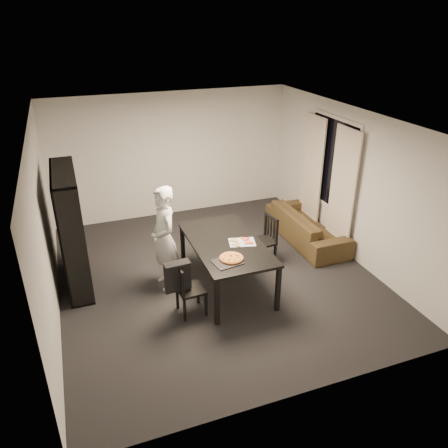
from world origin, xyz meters
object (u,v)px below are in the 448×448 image
object	(u,v)px
dining_table	(226,246)
chair_right	(266,236)
baking_tray	(227,262)
sofa	(307,226)
chair_left	(186,286)
pepperoni_pizza	(231,258)
bookshelf	(72,229)
person	(164,239)

from	to	relation	value
dining_table	chair_right	size ratio (longest dim) A/B	2.17
dining_table	baking_tray	xyz separation A→B (m)	(-0.20, -0.57, 0.08)
chair_right	sofa	distance (m)	1.21
chair_left	baking_tray	bearing A→B (deg)	-101.09
chair_left	pepperoni_pizza	xyz separation A→B (m)	(0.69, -0.02, 0.34)
chair_left	sofa	world-z (taller)	chair_left
bookshelf	baking_tray	xyz separation A→B (m)	(2.02, -1.51, -0.16)
dining_table	pepperoni_pizza	bearing A→B (deg)	-102.63
chair_right	sofa	world-z (taller)	chair_right
person	pepperoni_pizza	distance (m)	1.16
chair_left	pepperoni_pizza	world-z (taller)	pepperoni_pizza
chair_right	bookshelf	bearing A→B (deg)	-107.30
dining_table	sofa	world-z (taller)	dining_table
person	sofa	xyz separation A→B (m)	(2.90, 0.59, -0.55)
chair_right	pepperoni_pizza	xyz separation A→B (m)	(-1.02, -0.97, 0.31)
dining_table	chair_right	bearing A→B (deg)	26.71
bookshelf	sofa	distance (m)	4.27
dining_table	baking_tray	size ratio (longest dim) A/B	4.70
chair_left	chair_right	distance (m)	1.95
dining_table	pepperoni_pizza	distance (m)	0.54
dining_table	pepperoni_pizza	size ratio (longest dim) A/B	5.37
chair_left	chair_right	xyz separation A→B (m)	(1.71, 0.95, 0.03)
dining_table	chair_right	xyz separation A→B (m)	(0.90, 0.45, -0.22)
baking_tray	sofa	world-z (taller)	baking_tray
bookshelf	person	world-z (taller)	bookshelf
dining_table	person	bearing A→B (deg)	159.84
person	dining_table	bearing A→B (deg)	63.51
chair_left	person	bearing A→B (deg)	2.96
chair_left	person	world-z (taller)	person
chair_right	baking_tray	distance (m)	1.54
bookshelf	person	bearing A→B (deg)	-24.64
bookshelf	dining_table	xyz separation A→B (m)	(2.22, -0.94, -0.24)
person	sofa	bearing A→B (deg)	95.25
chair_left	baking_tray	world-z (taller)	chair_left
chair_left	sofa	size ratio (longest dim) A/B	0.41
bookshelf	chair_left	bearing A→B (deg)	-45.30
bookshelf	dining_table	world-z (taller)	bookshelf
bookshelf	dining_table	distance (m)	2.42
bookshelf	person	distance (m)	1.46
chair_right	pepperoni_pizza	world-z (taller)	chair_right
person	sofa	world-z (taller)	person
chair_left	pepperoni_pizza	bearing A→B (deg)	-95.73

